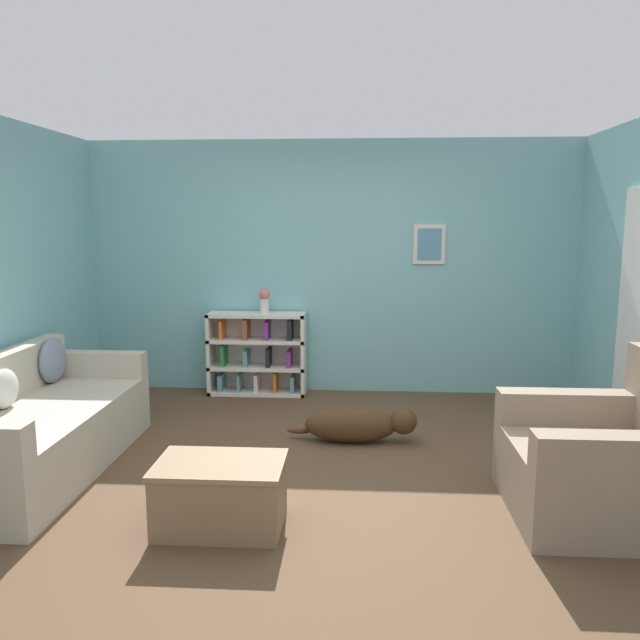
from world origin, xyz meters
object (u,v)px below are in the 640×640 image
object	(u,v)px
couch	(34,429)
coffee_table	(221,492)
recliner_chair	(609,462)
vase	(264,299)
dog	(358,424)
bookshelf	(258,354)

from	to	relation	value
couch	coffee_table	world-z (taller)	couch
recliner_chair	vase	world-z (taller)	vase
recliner_chair	dog	size ratio (longest dim) A/B	0.98
bookshelf	vase	bearing A→B (deg)	-13.33
dog	vase	xyz separation A→B (m)	(-0.97, 1.38, 0.84)
couch	coffee_table	size ratio (longest dim) A/B	2.74
bookshelf	coffee_table	xyz separation A→B (m)	(0.24, -2.87, -0.20)
vase	bookshelf	bearing A→B (deg)	166.67
vase	couch	bearing A→B (deg)	-123.06
couch	vase	size ratio (longest dim) A/B	8.12
recliner_chair	dog	world-z (taller)	recliner_chair
recliner_chair	coffee_table	bearing A→B (deg)	-172.55
coffee_table	dog	distance (m)	1.68
couch	recliner_chair	xyz separation A→B (m)	(3.87, -0.45, 0.03)
couch	bookshelf	xyz separation A→B (m)	(1.28, 2.12, 0.11)
couch	bookshelf	world-z (taller)	bookshelf
coffee_table	vase	distance (m)	2.96
bookshelf	coffee_table	distance (m)	2.89
couch	dog	distance (m)	2.45
couch	bookshelf	distance (m)	2.48
bookshelf	recliner_chair	size ratio (longest dim) A/B	0.96
bookshelf	vase	size ratio (longest dim) A/B	3.96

